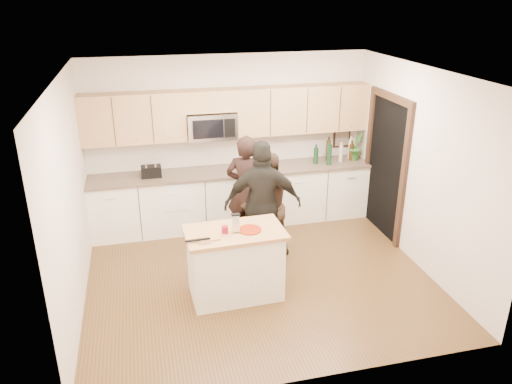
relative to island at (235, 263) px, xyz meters
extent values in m
plane|color=brown|center=(0.39, 0.36, -0.45)|extent=(4.50, 4.50, 0.00)
cube|color=beige|center=(0.39, 2.36, 0.90)|extent=(4.50, 0.02, 2.70)
cube|color=beige|center=(0.39, -1.64, 0.90)|extent=(4.50, 0.02, 2.70)
cube|color=beige|center=(-1.86, 0.36, 0.90)|extent=(0.02, 4.00, 2.70)
cube|color=beige|center=(2.64, 0.36, 0.90)|extent=(0.02, 4.00, 2.70)
cube|color=white|center=(0.39, 0.36, 2.25)|extent=(4.50, 4.00, 0.02)
cube|color=white|center=(0.39, 2.05, 0.00)|extent=(4.50, 0.62, 0.90)
cube|color=brown|center=(0.39, 2.04, 0.47)|extent=(4.50, 0.66, 0.04)
cube|color=tan|center=(-1.09, 2.20, 1.37)|extent=(1.55, 0.33, 0.75)
cube|color=tan|center=(1.55, 2.20, 1.37)|extent=(2.17, 0.33, 0.75)
cube|color=tan|center=(0.08, 2.20, 1.58)|extent=(0.78, 0.33, 0.33)
cube|color=silver|center=(0.08, 2.16, 1.20)|extent=(0.76, 0.40, 0.40)
cube|color=black|center=(0.00, 1.96, 1.20)|extent=(0.47, 0.01, 0.29)
cube|color=black|center=(0.33, 1.96, 1.20)|extent=(0.17, 0.01, 0.29)
cube|color=black|center=(2.62, 1.26, 0.60)|extent=(0.02, 1.05, 2.10)
cube|color=black|center=(2.61, 0.69, 0.60)|extent=(0.06, 0.10, 2.10)
cube|color=black|center=(2.61, 1.84, 0.60)|extent=(0.06, 0.10, 2.10)
cube|color=black|center=(2.61, 1.26, 1.70)|extent=(0.06, 1.25, 0.10)
cube|color=black|center=(2.34, 2.35, 0.83)|extent=(0.30, 0.03, 0.38)
cube|color=tan|center=(2.34, 2.33, 0.83)|extent=(0.24, 0.00, 0.32)
cube|color=white|center=(-0.56, 1.74, 0.25)|extent=(0.34, 0.01, 0.48)
cube|color=white|center=(-0.56, 2.03, 0.48)|extent=(0.34, 0.60, 0.01)
cube|color=white|center=(0.00, 0.00, -0.03)|extent=(1.13, 0.69, 0.85)
cube|color=tan|center=(0.00, 0.00, 0.42)|extent=(1.23, 0.75, 0.05)
cylinder|color=maroon|center=(0.18, -0.03, 0.45)|extent=(0.28, 0.28, 0.02)
cube|color=silver|center=(0.01, -0.05, 0.57)|extent=(0.08, 0.05, 0.21)
cube|color=black|center=(0.01, -0.05, 0.68)|extent=(0.10, 0.05, 0.02)
cylinder|color=maroon|center=(-0.12, -0.03, 0.49)|extent=(0.08, 0.08, 0.09)
cube|color=tan|center=(-0.32, -0.12, 0.45)|extent=(0.24, 0.19, 0.02)
cube|color=black|center=(-0.47, -0.18, 0.47)|extent=(0.29, 0.04, 0.02)
cube|color=silver|center=(-0.39, -0.25, 0.47)|extent=(0.17, 0.03, 0.01)
cube|color=black|center=(-0.89, 2.03, 0.57)|extent=(0.30, 0.20, 0.17)
cube|color=silver|center=(-0.96, 2.03, 0.66)|extent=(0.03, 0.15, 0.00)
cube|color=silver|center=(-0.82, 2.03, 0.66)|extent=(0.03, 0.15, 0.00)
cylinder|color=#113319|center=(1.77, 2.04, 0.65)|extent=(0.08, 0.08, 0.32)
cylinder|color=#351C09|center=(2.03, 2.15, 0.69)|extent=(0.08, 0.08, 0.40)
cylinder|color=#BFB596|center=(2.20, 2.02, 0.65)|extent=(0.07, 0.07, 0.34)
cylinder|color=#351C09|center=(2.40, 2.06, 0.65)|extent=(0.07, 0.07, 0.34)
cylinder|color=#BFB596|center=(2.42, 2.13, 0.68)|extent=(0.08, 0.08, 0.39)
cylinder|color=#113319|center=(1.95, 1.92, 0.68)|extent=(0.08, 0.08, 0.39)
imported|color=#346F2C|center=(2.49, 2.08, 0.72)|extent=(0.33, 0.33, 0.47)
imported|color=black|center=(0.45, 1.38, 0.39)|extent=(0.73, 0.64, 1.68)
imported|color=#302118|center=(0.62, 0.90, 0.32)|extent=(0.90, 0.79, 1.55)
imported|color=black|center=(0.53, 0.69, 0.44)|extent=(1.10, 0.60, 1.79)
camera|label=1|loc=(-1.01, -5.31, 3.16)|focal=35.00mm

